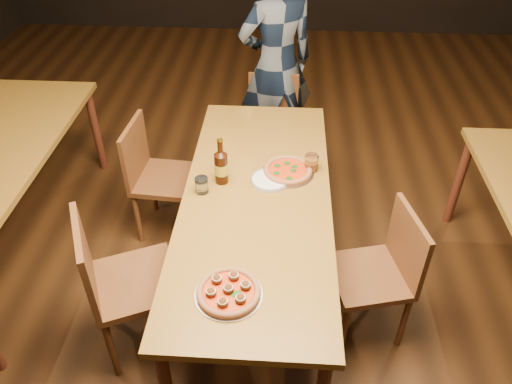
# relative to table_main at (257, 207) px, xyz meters

# --- Properties ---
(ground) EXTENTS (9.00, 9.00, 0.00)m
(ground) POSITION_rel_table_main_xyz_m (0.00, 0.00, -0.68)
(ground) COLOR black
(table_main) EXTENTS (0.80, 2.00, 0.75)m
(table_main) POSITION_rel_table_main_xyz_m (0.00, 0.00, 0.00)
(table_main) COLOR brown
(table_main) RESTS_ON ground
(chair_main_nw) EXTENTS (0.58, 0.58, 0.93)m
(chair_main_nw) POSITION_rel_table_main_xyz_m (-0.61, -0.39, -0.21)
(chair_main_nw) COLOR #583717
(chair_main_nw) RESTS_ON ground
(chair_main_sw) EXTENTS (0.44, 0.44, 0.87)m
(chair_main_sw) POSITION_rel_table_main_xyz_m (-0.64, 0.55, -0.24)
(chair_main_sw) COLOR #583717
(chair_main_sw) RESTS_ON ground
(chair_main_e) EXTENTS (0.48, 0.48, 0.85)m
(chair_main_e) POSITION_rel_table_main_xyz_m (0.62, -0.23, -0.25)
(chair_main_e) COLOR #583717
(chair_main_e) RESTS_ON ground
(chair_end) EXTENTS (0.41, 0.41, 0.83)m
(chair_end) POSITION_rel_table_main_xyz_m (0.04, 1.26, -0.26)
(chair_end) COLOR #583717
(chair_end) RESTS_ON ground
(pizza_meatball) EXTENTS (0.30, 0.30, 0.05)m
(pizza_meatball) POSITION_rel_table_main_xyz_m (-0.08, -0.69, 0.09)
(pizza_meatball) COLOR #B7B7BF
(pizza_meatball) RESTS_ON table_main
(pizza_margherita) EXTENTS (0.30, 0.30, 0.04)m
(pizza_margherita) POSITION_rel_table_main_xyz_m (0.17, 0.22, 0.09)
(pizza_margherita) COLOR #B7B7BF
(pizza_margherita) RESTS_ON table_main
(plate_stack) EXTENTS (0.21, 0.21, 0.02)m
(plate_stack) POSITION_rel_table_main_xyz_m (0.07, 0.14, 0.08)
(plate_stack) COLOR white
(plate_stack) RESTS_ON table_main
(beer_bottle) EXTENTS (0.08, 0.08, 0.27)m
(beer_bottle) POSITION_rel_table_main_xyz_m (-0.20, 0.12, 0.17)
(beer_bottle) COLOR black
(beer_bottle) RESTS_ON table_main
(water_glass) EXTENTS (0.07, 0.07, 0.09)m
(water_glass) POSITION_rel_table_main_xyz_m (-0.30, 0.02, 0.12)
(water_glass) COLOR white
(water_glass) RESTS_ON table_main
(amber_glass) EXTENTS (0.08, 0.08, 0.10)m
(amber_glass) POSITION_rel_table_main_xyz_m (0.30, 0.27, 0.12)
(amber_glass) COLOR #954810
(amber_glass) RESTS_ON table_main
(diner) EXTENTS (0.72, 0.61, 1.68)m
(diner) POSITION_rel_table_main_xyz_m (0.06, 1.50, 0.16)
(diner) COLOR black
(diner) RESTS_ON ground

